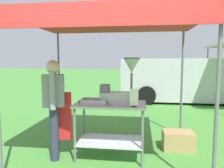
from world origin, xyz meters
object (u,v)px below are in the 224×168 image
at_px(donut_cart, 110,118).
at_px(donut_tray, 95,102).
at_px(stall_canopy, 111,25).
at_px(van_silver, 186,79).
at_px(vendor, 54,104).
at_px(donut_fryer, 121,86).
at_px(menu_sign, 134,99).
at_px(supply_crate, 178,140).

distance_m(donut_cart, donut_tray, 0.36).
relative_size(stall_canopy, van_silver, 0.57).
distance_m(donut_cart, vendor, 0.94).
relative_size(donut_cart, donut_fryer, 1.55).
xyz_separation_m(donut_tray, van_silver, (2.53, 5.53, -0.06)).
xyz_separation_m(donut_tray, menu_sign, (0.63, -0.18, 0.10)).
relative_size(donut_fryer, van_silver, 0.15).
bearing_deg(supply_crate, menu_sign, -137.55).
bearing_deg(menu_sign, donut_cart, 148.41).
xyz_separation_m(donut_cart, donut_fryer, (0.18, 0.02, 0.52)).
xyz_separation_m(stall_canopy, donut_tray, (-0.24, -0.15, -1.24)).
relative_size(donut_tray, supply_crate, 0.81).
bearing_deg(stall_canopy, menu_sign, -40.94).
bearing_deg(supply_crate, stall_canopy, -162.12).
height_order(donut_tray, menu_sign, menu_sign).
xyz_separation_m(donut_cart, donut_tray, (-0.24, -0.06, 0.27)).
distance_m(donut_fryer, van_silver, 5.85).
bearing_deg(supply_crate, donut_fryer, -155.64).
relative_size(donut_fryer, supply_crate, 1.33).
distance_m(donut_fryer, vendor, 1.12).
bearing_deg(donut_fryer, stall_canopy, 157.33).
height_order(stall_canopy, menu_sign, stall_canopy).
bearing_deg(vendor, donut_cart, 8.08).
xyz_separation_m(supply_crate, van_silver, (1.12, 5.00, 0.71)).
relative_size(menu_sign, van_silver, 0.05).
distance_m(menu_sign, vendor, 1.30).
bearing_deg(supply_crate, van_silver, 77.36).
relative_size(menu_sign, vendor, 0.17).
relative_size(donut_tray, donut_fryer, 0.61).
relative_size(supply_crate, van_silver, 0.11).
relative_size(vendor, van_silver, 0.32).
bearing_deg(donut_cart, supply_crate, 22.12).
distance_m(stall_canopy, donut_cart, 1.51).
distance_m(vendor, supply_crate, 2.28).
distance_m(vendor, van_silver, 6.45).
xyz_separation_m(stall_canopy, donut_cart, (-0.00, -0.10, -1.51)).
bearing_deg(van_silver, menu_sign, -108.42).
bearing_deg(donut_tray, supply_crate, 20.64).
bearing_deg(stall_canopy, vendor, -165.93).
distance_m(stall_canopy, donut_fryer, 1.01).
bearing_deg(menu_sign, donut_tray, 163.63).
relative_size(stall_canopy, donut_tray, 6.45).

